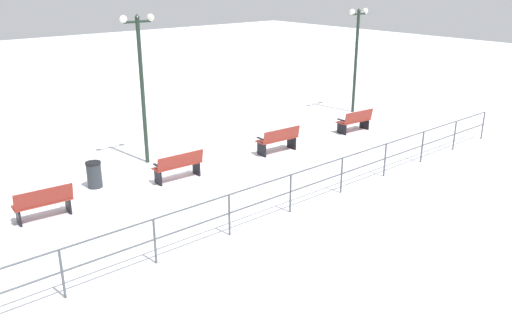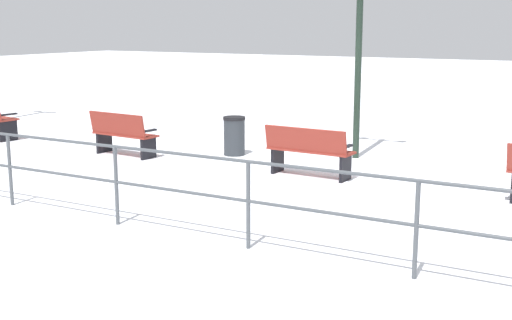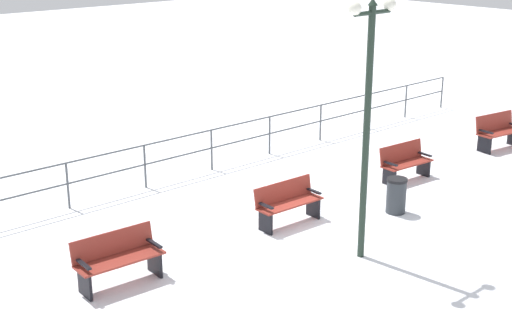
% 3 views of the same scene
% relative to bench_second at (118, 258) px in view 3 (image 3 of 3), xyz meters
% --- Properties ---
extents(ground_plane, '(80.00, 80.00, 0.00)m').
position_rel_bench_second_xyz_m(ground_plane, '(0.13, 3.98, -0.47)').
color(ground_plane, white).
rests_on(ground_plane, ground).
extents(bench_second, '(0.65, 1.55, 0.90)m').
position_rel_bench_second_xyz_m(bench_second, '(0.00, 0.00, 0.00)').
color(bench_second, maroon).
rests_on(bench_second, ground).
extents(bench_third, '(0.55, 1.52, 0.87)m').
position_rel_bench_second_xyz_m(bench_third, '(0.03, 3.99, -0.01)').
color(bench_third, maroon).
rests_on(bench_third, ground).
extents(bench_fourth, '(0.61, 1.44, 0.87)m').
position_rel_bench_second_xyz_m(bench_fourth, '(-0.05, 7.98, -0.02)').
color(bench_fourth, maroon).
rests_on(bench_fourth, ground).
extents(bench_fifth, '(0.75, 1.51, 0.96)m').
position_rel_bench_second_xyz_m(bench_fifth, '(0.06, 11.97, 0.02)').
color(bench_fifth, maroon).
rests_on(bench_fifth, ground).
extents(lamppost_middle, '(0.22, 1.12, 4.70)m').
position_rel_bench_second_xyz_m(lamppost_middle, '(2.04, 3.92, 2.50)').
color(lamppost_middle, '#1E2D23').
rests_on(lamppost_middle, ground).
extents(waterfront_railing, '(0.05, 21.72, 1.05)m').
position_rel_bench_second_xyz_m(waterfront_railing, '(-3.72, 3.98, 0.24)').
color(waterfront_railing, '#4C5156').
rests_on(waterfront_railing, ground).
extents(trash_bin, '(0.44, 0.44, 0.77)m').
position_rel_bench_second_xyz_m(trash_bin, '(1.13, 6.13, -0.09)').
color(trash_bin, '#2D3338').
rests_on(trash_bin, ground).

